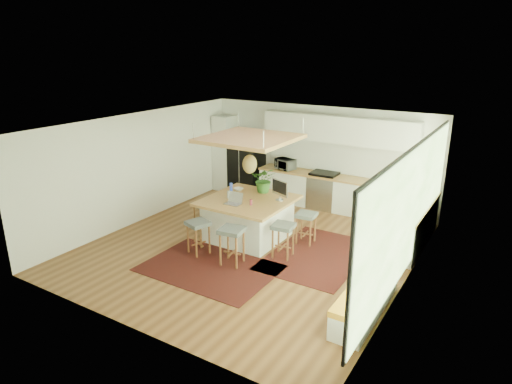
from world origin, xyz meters
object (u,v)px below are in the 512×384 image
Objects in this scene: fridge at (247,163)px; stool_right_back at (306,228)px; microwave at (285,163)px; island at (248,219)px; stool_left_side at (202,214)px; stool_right_front at (283,241)px; monitor at (280,189)px; laptop at (233,199)px; island_plant at (264,182)px; stool_near_left at (199,238)px; stool_near_right at (232,248)px.

fridge is 3.94m from stool_right_back.
microwave is at bearing 0.58° from fridge.
stool_right_back is (3.08, -2.38, -0.57)m from fridge.
island is 2.62× the size of stool_right_back.
island is 2.95× the size of stool_left_side.
monitor reaches higher than stool_right_front.
island is 0.75m from laptop.
stool_left_side is 3.01m from microwave.
stool_right_front is 1.43m from laptop.
island_plant is at bearing -58.67° from microwave.
stool_near_left is 0.93× the size of stool_near_right.
stool_near_right is (2.26, -4.08, -0.57)m from fridge.
fridge is 3.00× the size of stool_left_side.
stool_right_back is (0.11, 0.88, 0.00)m from stool_right_front.
stool_left_side is at bearing -88.51° from microwave.
stool_near_right is 1.46× the size of microwave.
stool_near_left is 0.99× the size of stool_right_front.
stool_right_back is 1.33× the size of microwave.
stool_right_back is 1.38× the size of monitor.
stool_near_right reaches higher than stool_left_side.
island_plant is (1.31, 0.71, 0.81)m from stool_left_side.
stool_right_front reaches higher than stool_left_side.
stool_right_back reaches higher than stool_left_side.
monitor is at bearing -41.99° from fridge.
stool_near_left is 1.36× the size of microwave.
laptop is (1.16, -0.39, 0.70)m from stool_left_side.
fridge is at bearing 130.86° from island_plant.
stool_right_back is at bearing 11.11° from stool_left_side.
microwave is (-0.07, 3.98, 0.75)m from stool_near_left.
island is at bearing -62.96° from microwave.
stool_right_back is 1.13× the size of stool_left_side.
fridge reaches higher than stool_left_side.
stool_left_side is at bearing -147.13° from monitor.
stool_near_left is 1.15× the size of stool_left_side.
island is 1.33m from stool_right_back.
laptop is at bearing -97.62° from island_plant.
monitor is at bearing -28.91° from island_plant.
island is 2.86m from microwave.
stool_left_side is at bearing -168.89° from stool_right_back.
stool_right_front is 1.16× the size of stool_left_side.
fridge is at bearing 156.21° from monitor.
stool_right_back is at bearing -34.37° from fridge.
stool_right_front is at bearing -46.15° from microwave.
fridge is at bearing 115.88° from laptop.
laptop is 0.71× the size of microwave.
island is 1.24m from stool_right_front.
island is 2.56× the size of stool_near_left.
monitor reaches higher than stool_near_left.
stool_near_right is at bearing -115.73° from stool_right_back.
stool_right_back is (1.25, 0.42, -0.11)m from island.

